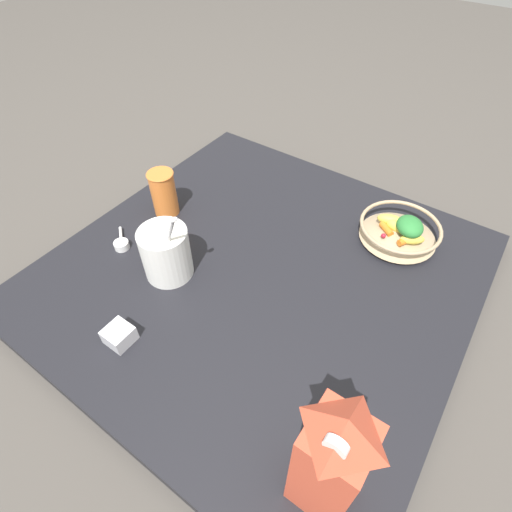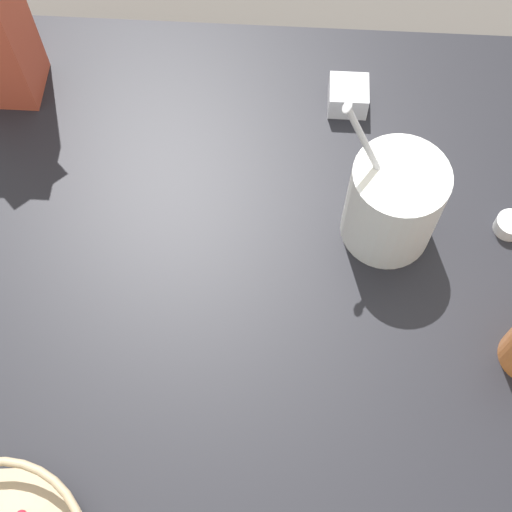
{
  "view_description": "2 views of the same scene",
  "coord_description": "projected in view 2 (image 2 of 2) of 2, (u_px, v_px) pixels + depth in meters",
  "views": [
    {
      "loc": [
        0.38,
        -0.57,
        0.8
      ],
      "look_at": [
        -0.01,
        -0.01,
        0.09
      ],
      "focal_mm": 28.0,
      "sensor_mm": 36.0,
      "label": 1
    },
    {
      "loc": [
        -0.04,
        0.33,
        0.88
      ],
      "look_at": [
        -0.02,
        -0.04,
        0.14
      ],
      "focal_mm": 50.0,
      "sensor_mm": 36.0,
      "label": 2
    }
  ],
  "objects": [
    {
      "name": "ground_plane",
      "position": [
        243.0,
        330.0,
        0.94
      ],
      "size": [
        6.0,
        6.0,
        0.0
      ],
      "primitive_type": "plane",
      "color": "#4C4742"
    },
    {
      "name": "countertop",
      "position": [
        242.0,
        324.0,
        0.92
      ],
      "size": [
        1.0,
        1.0,
        0.04
      ],
      "color": "black",
      "rests_on": "ground_plane"
    },
    {
      "name": "measuring_scoop",
      "position": [
        512.0,
        227.0,
        0.95
      ],
      "size": [
        0.08,
        0.07,
        0.02
      ],
      "color": "white",
      "rests_on": "countertop"
    },
    {
      "name": "spice_jar",
      "position": [
        348.0,
        97.0,
        1.04
      ],
      "size": [
        0.06,
        0.06,
        0.04
      ],
      "color": "silver",
      "rests_on": "countertop"
    },
    {
      "name": "yogurt_tub",
      "position": [
        394.0,
        201.0,
        0.89
      ],
      "size": [
        0.15,
        0.12,
        0.23
      ],
      "color": "white",
      "rests_on": "countertop"
    }
  ]
}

